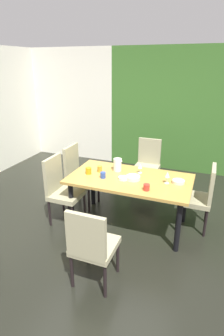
{
  "coord_description": "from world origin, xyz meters",
  "views": [
    {
      "loc": [
        1.44,
        -2.79,
        2.25
      ],
      "look_at": [
        0.19,
        0.48,
        0.85
      ],
      "focal_mm": 28.0,
      "sensor_mm": 36.0,
      "label": 1
    }
  ],
  "objects_px": {
    "chair_left_far": "(78,174)",
    "chair_right_far": "(201,195)",
    "cup_rear": "(100,169)",
    "pitcher_left": "(118,165)",
    "serving_bowl_right": "(178,182)",
    "chair_head_near": "(92,244)",
    "wine_glass_corner": "(167,175)",
    "chair_head_far": "(148,163)",
    "cup_north": "(103,175)",
    "wine_glass_east": "(140,167)",
    "serving_bowl_near_window": "(133,178)",
    "cup_near_shelf": "(146,187)",
    "serving_bowl_center": "(123,178)",
    "dining_table": "(130,183)",
    "chair_left_near": "(61,188)",
    "cup_front": "(89,171)"
  },
  "relations": [
    {
      "from": "serving_bowl_right",
      "to": "serving_bowl_center",
      "type": "bearing_deg",
      "value": -167.89
    },
    {
      "from": "serving_bowl_near_window",
      "to": "dining_table",
      "type": "bearing_deg",
      "value": 145.62
    },
    {
      "from": "serving_bowl_center",
      "to": "cup_rear",
      "type": "distance_m",
      "value": 0.44
    },
    {
      "from": "wine_glass_corner",
      "to": "chair_head_far",
      "type": "bearing_deg",
      "value": 114.15
    },
    {
      "from": "wine_glass_corner",
      "to": "cup_front",
      "type": "height_order",
      "value": "wine_glass_corner"
    },
    {
      "from": "cup_north",
      "to": "cup_front",
      "type": "xyz_separation_m",
      "value": [
        -0.25,
        0.06,
        0.01
      ]
    },
    {
      "from": "chair_head_far",
      "to": "cup_north",
      "type": "xyz_separation_m",
      "value": [
        -0.31,
        -1.4,
        0.26
      ]
    },
    {
      "from": "cup_rear",
      "to": "cup_north",
      "type": "xyz_separation_m",
      "value": [
        0.13,
        -0.19,
        -0.0
      ]
    },
    {
      "from": "wine_glass_corner",
      "to": "cup_rear",
      "type": "bearing_deg",
      "value": 177.34
    },
    {
      "from": "chair_left_far",
      "to": "chair_right_far",
      "type": "bearing_deg",
      "value": 90.0
    },
    {
      "from": "chair_head_far",
      "to": "chair_left_near",
      "type": "xyz_separation_m",
      "value": [
        -0.93,
        -1.52,
        0.02
      ]
    },
    {
      "from": "cup_near_shelf",
      "to": "dining_table",
      "type": "bearing_deg",
      "value": 136.53
    },
    {
      "from": "chair_left_far",
      "to": "chair_head_near",
      "type": "xyz_separation_m",
      "value": [
        0.96,
        -1.52,
        -0.03
      ]
    },
    {
      "from": "cup_near_shelf",
      "to": "cup_north",
      "type": "bearing_deg",
      "value": 166.96
    },
    {
      "from": "cup_rear",
      "to": "chair_head_near",
      "type": "bearing_deg",
      "value": -70.11
    },
    {
      "from": "cup_rear",
      "to": "cup_near_shelf",
      "type": "bearing_deg",
      "value": -23.5
    },
    {
      "from": "wine_glass_corner",
      "to": "wine_glass_east",
      "type": "bearing_deg",
      "value": 153.19
    },
    {
      "from": "serving_bowl_right",
      "to": "cup_rear",
      "type": "distance_m",
      "value": 1.14
    },
    {
      "from": "wine_glass_east",
      "to": "serving_bowl_near_window",
      "type": "relative_size",
      "value": 0.69
    },
    {
      "from": "chair_left_near",
      "to": "wine_glass_corner",
      "type": "xyz_separation_m",
      "value": [
        1.49,
        0.27,
        0.33
      ]
    },
    {
      "from": "wine_glass_east",
      "to": "cup_front",
      "type": "height_order",
      "value": "wine_glass_east"
    },
    {
      "from": "dining_table",
      "to": "serving_bowl_near_window",
      "type": "height_order",
      "value": "serving_bowl_near_window"
    },
    {
      "from": "serving_bowl_near_window",
      "to": "serving_bowl_center",
      "type": "height_order",
      "value": "serving_bowl_near_window"
    },
    {
      "from": "cup_front",
      "to": "pitcher_left",
      "type": "height_order",
      "value": "pitcher_left"
    },
    {
      "from": "chair_head_far",
      "to": "chair_head_near",
      "type": "height_order",
      "value": "chair_head_far"
    },
    {
      "from": "chair_left_far",
      "to": "cup_north",
      "type": "bearing_deg",
      "value": 56.57
    },
    {
      "from": "serving_bowl_near_window",
      "to": "cup_near_shelf",
      "type": "height_order",
      "value": "cup_near_shelf"
    },
    {
      "from": "dining_table",
      "to": "chair_left_far",
      "type": "relative_size",
      "value": 1.66
    },
    {
      "from": "chair_head_far",
      "to": "cup_rear",
      "type": "relative_size",
      "value": 10.75
    },
    {
      "from": "cup_rear",
      "to": "pitcher_left",
      "type": "xyz_separation_m",
      "value": [
        0.23,
        0.13,
        0.05
      ]
    },
    {
      "from": "chair_right_far",
      "to": "cup_front",
      "type": "relative_size",
      "value": 10.04
    },
    {
      "from": "chair_left_near",
      "to": "serving_bowl_near_window",
      "type": "bearing_deg",
      "value": 102.6
    },
    {
      "from": "wine_glass_east",
      "to": "serving_bowl_center",
      "type": "height_order",
      "value": "wine_glass_east"
    },
    {
      "from": "serving_bowl_right",
      "to": "pitcher_left",
      "type": "relative_size",
      "value": 0.86
    },
    {
      "from": "chair_left_far",
      "to": "chair_right_far",
      "type": "xyz_separation_m",
      "value": [
        1.94,
        -0.0,
        -0.02
      ]
    },
    {
      "from": "serving_bowl_right",
      "to": "cup_rear",
      "type": "bearing_deg",
      "value": -179.0
    },
    {
      "from": "chair_right_far",
      "to": "serving_bowl_right",
      "type": "relative_size",
      "value": 5.84
    },
    {
      "from": "cup_rear",
      "to": "cup_north",
      "type": "distance_m",
      "value": 0.23
    },
    {
      "from": "serving_bowl_near_window",
      "to": "cup_near_shelf",
      "type": "distance_m",
      "value": 0.36
    },
    {
      "from": "chair_right_far",
      "to": "cup_front",
      "type": "bearing_deg",
      "value": 102.47
    },
    {
      "from": "chair_right_far",
      "to": "pitcher_left",
      "type": "bearing_deg",
      "value": 94.08
    },
    {
      "from": "chair_left_far",
      "to": "cup_rear",
      "type": "height_order",
      "value": "chair_left_far"
    },
    {
      "from": "serving_bowl_near_window",
      "to": "chair_left_near",
      "type": "bearing_deg",
      "value": -167.4
    },
    {
      "from": "chair_left_far",
      "to": "serving_bowl_center",
      "type": "height_order",
      "value": "chair_left_far"
    },
    {
      "from": "chair_right_far",
      "to": "serving_bowl_right",
      "type": "height_order",
      "value": "chair_right_far"
    },
    {
      "from": "wine_glass_corner",
      "to": "pitcher_left",
      "type": "distance_m",
      "value": 0.79
    },
    {
      "from": "chair_head_far",
      "to": "chair_head_near",
      "type": "distance_m",
      "value": 2.51
    },
    {
      "from": "chair_head_far",
      "to": "chair_left_far",
      "type": "bearing_deg",
      "value": 46.74
    },
    {
      "from": "chair_head_near",
      "to": "serving_bowl_right",
      "type": "relative_size",
      "value": 5.74
    },
    {
      "from": "chair_head_near",
      "to": "dining_table",
      "type": "bearing_deg",
      "value": 89.47
    }
  ]
}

